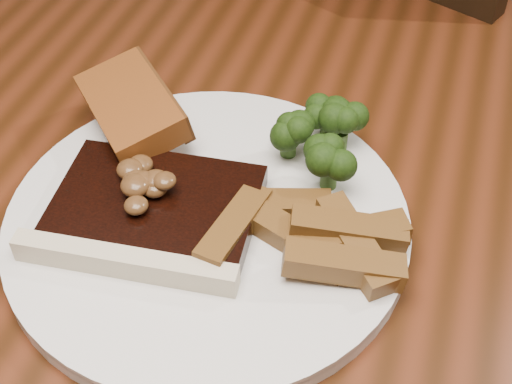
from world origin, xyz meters
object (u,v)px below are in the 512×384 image
(dining_table, at_px, (242,269))
(plate, at_px, (208,224))
(potato_wedges, at_px, (281,244))
(steak, at_px, (154,213))
(chair_far, at_px, (367,59))
(garlic_bread, at_px, (134,125))

(dining_table, distance_m, plate, 0.11)
(dining_table, xyz_separation_m, potato_wedges, (0.05, -0.06, 0.12))
(plate, relative_size, steak, 2.05)
(chair_far, xyz_separation_m, steak, (-0.07, -0.60, 0.24))
(chair_far, relative_size, plate, 3.08)
(dining_table, relative_size, garlic_bread, 14.47)
(dining_table, bearing_deg, potato_wedges, -48.56)
(dining_table, distance_m, steak, 0.14)
(dining_table, distance_m, garlic_bread, 0.16)
(plate, relative_size, garlic_bread, 2.81)
(chair_far, bearing_deg, dining_table, 110.54)
(steak, height_order, potato_wedges, potato_wedges)
(dining_table, relative_size, steak, 10.58)
(chair_far, relative_size, steak, 6.34)
(steak, bearing_deg, garlic_bread, 117.24)
(steak, distance_m, potato_wedges, 0.10)
(plate, distance_m, potato_wedges, 0.07)
(steak, xyz_separation_m, potato_wedges, (0.10, -0.00, 0.00))
(chair_far, height_order, potato_wedges, chair_far)
(dining_table, xyz_separation_m, steak, (-0.05, -0.06, 0.12))
(steak, xyz_separation_m, garlic_bread, (-0.06, 0.09, 0.00))
(garlic_bread, relative_size, potato_wedges, 1.00)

